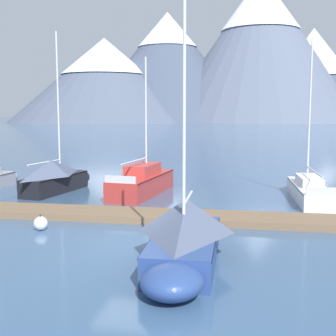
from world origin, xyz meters
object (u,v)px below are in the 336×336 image
sailboat_mid_dock_starboard (184,236)px  sailboat_far_berth (307,189)px  mooring_buoy_channel_marker (41,223)px  sailboat_second_berth (56,176)px  sailboat_mid_dock_port (145,181)px

sailboat_mid_dock_starboard → sailboat_far_berth: bearing=67.9°
sailboat_mid_dock_starboard → mooring_buoy_channel_marker: sailboat_mid_dock_starboard is taller
sailboat_far_berth → sailboat_second_berth: bearing=-177.0°
sailboat_far_berth → mooring_buoy_channel_marker: sailboat_far_berth is taller
sailboat_second_berth → sailboat_far_berth: sailboat_second_berth is taller
sailboat_mid_dock_port → mooring_buoy_channel_marker: 9.17m
sailboat_mid_dock_port → sailboat_mid_dock_starboard: 12.54m
sailboat_second_berth → sailboat_far_berth: size_ratio=1.08×
sailboat_mid_dock_port → sailboat_mid_dock_starboard: sailboat_mid_dock_starboard is taller
sailboat_second_berth → sailboat_mid_dock_starboard: (9.31, -11.02, -0.04)m
sailboat_mid_dock_port → mooring_buoy_channel_marker: (-1.98, -8.95, -0.41)m
sailboat_second_berth → sailboat_mid_dock_port: bearing=8.8°
sailboat_mid_dock_starboard → mooring_buoy_channel_marker: (-6.18, 2.86, -0.62)m
sailboat_mid_dock_port → sailboat_far_berth: bearing=-0.4°
sailboat_mid_dock_port → sailboat_mid_dock_starboard: (4.20, -11.81, 0.21)m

